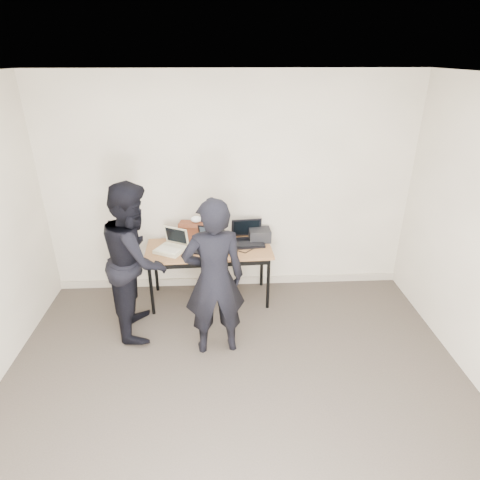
{
  "coord_description": "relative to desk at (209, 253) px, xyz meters",
  "views": [
    {
      "loc": [
        -0.11,
        -2.44,
        2.85
      ],
      "look_at": [
        0.1,
        1.6,
        0.95
      ],
      "focal_mm": 30.0,
      "sensor_mm": 36.0,
      "label": 1
    }
  ],
  "objects": [
    {
      "name": "room",
      "position": [
        0.26,
        -1.88,
        0.69
      ],
      "size": [
        4.6,
        4.6,
        2.8
      ],
      "color": "#413932",
      "rests_on": "ground"
    },
    {
      "name": "desk",
      "position": [
        0.0,
        0.0,
        0.0
      ],
      "size": [
        1.53,
        0.71,
        0.72
      ],
      "rotation": [
        0.0,
        0.0,
        0.04
      ],
      "color": "#926038",
      "rests_on": "ground"
    },
    {
      "name": "laptop_beige",
      "position": [
        -0.44,
        -0.03,
        0.11
      ],
      "size": [
        0.42,
        0.42,
        0.26
      ],
      "rotation": [
        0.0,
        0.0,
        -0.48
      ],
      "color": "beige",
      "rests_on": "desk"
    },
    {
      "name": "laptop_center",
      "position": [
        0.01,
        -0.02,
        0.12
      ],
      "size": [
        0.43,
        0.42,
        0.26
      ],
      "rotation": [
        0.0,
        0.0,
        -0.34
      ],
      "color": "black",
      "rests_on": "desk"
    },
    {
      "name": "laptop_right",
      "position": [
        0.48,
        0.15,
        0.12
      ],
      "size": [
        0.41,
        0.39,
        0.27
      ],
      "rotation": [
        0.0,
        0.0,
        0.1
      ],
      "color": "black",
      "rests_on": "desk"
    },
    {
      "name": "leather_satchel",
      "position": [
        -0.18,
        0.23,
        0.19
      ],
      "size": [
        0.38,
        0.23,
        0.25
      ],
      "rotation": [
        0.0,
        0.0,
        -0.15
      ],
      "color": "brown",
      "rests_on": "desk"
    },
    {
      "name": "tissue",
      "position": [
        -0.15,
        0.23,
        0.34
      ],
      "size": [
        0.14,
        0.11,
        0.08
      ],
      "primitive_type": "ellipsoid",
      "rotation": [
        0.0,
        0.0,
        -0.04
      ],
      "color": "white",
      "rests_on": "leather_satchel"
    },
    {
      "name": "equipment_box",
      "position": [
        0.63,
        0.19,
        0.13
      ],
      "size": [
        0.27,
        0.23,
        0.15
      ],
      "primitive_type": "cube",
      "rotation": [
        0.0,
        0.0,
        0.04
      ],
      "color": "black",
      "rests_on": "desk"
    },
    {
      "name": "power_brick",
      "position": [
        -0.22,
        -0.17,
        0.08
      ],
      "size": [
        0.1,
        0.07,
        0.03
      ],
      "primitive_type": "cube",
      "rotation": [
        0.0,
        0.0,
        -0.11
      ],
      "color": "black",
      "rests_on": "desk"
    },
    {
      "name": "cables",
      "position": [
        0.19,
        -0.0,
        0.06
      ],
      "size": [
        0.99,
        0.36,
        0.01
      ],
      "rotation": [
        0.0,
        0.0,
        -0.15
      ],
      "color": "black",
      "rests_on": "desk"
    },
    {
      "name": "person_typist",
      "position": [
        0.07,
        -0.93,
        0.18
      ],
      "size": [
        0.66,
        0.48,
        1.68
      ],
      "primitive_type": "imported",
      "rotation": [
        0.0,
        0.0,
        3.27
      ],
      "color": "black",
      "rests_on": "ground"
    },
    {
      "name": "person_observer",
      "position": [
        -0.76,
        -0.5,
        0.19
      ],
      "size": [
        0.73,
        0.89,
        1.71
      ],
      "primitive_type": "imported",
      "rotation": [
        0.0,
        0.0,
        1.67
      ],
      "color": "black",
      "rests_on": "ground"
    },
    {
      "name": "baseboard",
      "position": [
        0.26,
        0.35,
        -0.61
      ],
      "size": [
        4.5,
        0.03,
        0.1
      ],
      "primitive_type": "cube",
      "color": "#AFA491",
      "rests_on": "ground"
    }
  ]
}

